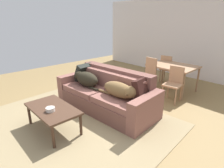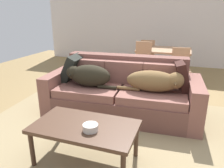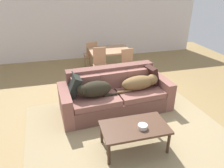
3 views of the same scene
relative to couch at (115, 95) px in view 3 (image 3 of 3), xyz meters
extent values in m
plane|color=olive|center=(0.22, -0.21, -0.35)|extent=(10.00, 10.00, 0.00)
cube|color=silver|center=(0.22, 3.79, 1.00)|extent=(8.00, 0.12, 2.70)
cube|color=#98845D|center=(0.00, -0.92, -0.34)|extent=(3.92, 3.37, 0.01)
cube|color=brown|center=(0.00, -0.06, -0.17)|extent=(2.06, 1.12, 0.36)
cube|color=brown|center=(-0.49, -0.10, 0.07)|extent=(1.03, 1.00, 0.12)
cube|color=brown|center=(0.50, -0.03, 0.07)|extent=(1.03, 1.00, 0.12)
cube|color=brown|center=(-0.02, 0.30, 0.35)|extent=(2.01, 0.38, 0.43)
cube|color=brown|center=(-0.62, 0.07, 0.32)|extent=(0.62, 0.20, 0.36)
cube|color=brown|center=(-0.01, 0.12, 0.32)|extent=(0.62, 0.20, 0.36)
cube|color=brown|center=(0.61, 0.16, 0.32)|extent=(0.62, 0.20, 0.36)
cube|color=brown|center=(-1.09, -0.14, -0.02)|extent=(0.27, 0.99, 0.65)
cube|color=brown|center=(1.10, 0.01, -0.02)|extent=(0.27, 0.99, 0.65)
ellipsoid|color=black|center=(-0.46, -0.21, 0.30)|extent=(0.67, 0.37, 0.34)
sphere|color=black|center=(-0.74, -0.25, 0.34)|extent=(0.21, 0.21, 0.21)
cone|color=black|center=(-0.73, -0.35, 0.33)|extent=(0.10, 0.12, 0.10)
cylinder|color=black|center=(-0.17, -0.26, 0.16)|extent=(0.29, 0.07, 0.05)
ellipsoid|color=brown|center=(0.49, -0.12, 0.29)|extent=(0.78, 0.36, 0.31)
sphere|color=brown|center=(0.81, -0.12, 0.33)|extent=(0.24, 0.24, 0.24)
cone|color=brown|center=(0.82, -0.23, 0.32)|extent=(0.11, 0.14, 0.11)
cylinder|color=brown|center=(0.15, -0.21, 0.16)|extent=(0.34, 0.07, 0.05)
cube|color=black|center=(-0.90, 0.00, 0.34)|extent=(0.36, 0.48, 0.47)
cube|color=#321814|center=(0.89, 0.12, 0.33)|extent=(0.31, 0.48, 0.46)
cube|color=#4C3223|center=(-0.02, -1.32, 0.09)|extent=(1.11, 0.62, 0.04)
cylinder|color=#412A1E|center=(-0.53, -1.58, -0.14)|extent=(0.05, 0.05, 0.41)
cylinder|color=#412A1E|center=(0.48, -1.58, -0.14)|extent=(0.05, 0.05, 0.41)
cylinder|color=#412A1E|center=(-0.53, -1.06, -0.14)|extent=(0.05, 0.05, 0.41)
cylinder|color=#412A1E|center=(0.48, -1.06, -0.14)|extent=(0.05, 0.05, 0.41)
cylinder|color=silver|center=(0.08, -1.40, 0.14)|extent=(0.16, 0.16, 0.07)
cube|color=#AB7D58|center=(0.41, 2.12, 0.38)|extent=(1.23, 0.95, 0.04)
cylinder|color=#916A4B|center=(-0.16, 1.70, 0.01)|extent=(0.05, 0.05, 0.71)
cylinder|color=#916A4B|center=(0.97, 1.70, 0.01)|extent=(0.05, 0.05, 0.71)
cylinder|color=#916A4B|center=(-0.16, 2.55, 0.01)|extent=(0.05, 0.05, 0.71)
cylinder|color=#916A4B|center=(0.97, 2.55, 0.01)|extent=(0.05, 0.05, 0.71)
cube|color=#AB7D58|center=(-0.01, 1.47, 0.11)|extent=(0.41, 0.41, 0.04)
cube|color=#AB7D58|center=(0.00, 1.65, 0.38)|extent=(0.36, 0.05, 0.49)
cylinder|color=#9A7050|center=(-0.18, 1.31, -0.13)|extent=(0.04, 0.04, 0.44)
cylinder|color=#9A7050|center=(0.16, 1.30, -0.13)|extent=(0.04, 0.04, 0.44)
cylinder|color=#9A7050|center=(-0.17, 1.65, -0.13)|extent=(0.04, 0.04, 0.44)
cylinder|color=#9A7050|center=(0.17, 1.64, -0.13)|extent=(0.04, 0.04, 0.44)
cube|color=#AB7D58|center=(0.83, 1.42, 0.10)|extent=(0.45, 0.45, 0.04)
cube|color=#AB7D58|center=(0.81, 1.60, 0.33)|extent=(0.36, 0.08, 0.42)
cylinder|color=#9A7050|center=(0.68, 1.23, -0.13)|extent=(0.04, 0.04, 0.42)
cylinder|color=#9A7050|center=(1.02, 1.27, -0.13)|extent=(0.04, 0.04, 0.42)
cylinder|color=#9A7050|center=(0.64, 1.57, -0.13)|extent=(0.04, 0.04, 0.42)
cylinder|color=#9A7050|center=(0.98, 1.61, -0.13)|extent=(0.04, 0.04, 0.42)
cube|color=#AB7D58|center=(-0.09, 2.72, 0.09)|extent=(0.45, 0.45, 0.04)
cube|color=#AB7D58|center=(-0.07, 2.54, 0.33)|extent=(0.36, 0.08, 0.44)
cylinder|color=#9A7050|center=(0.06, 2.91, -0.14)|extent=(0.04, 0.04, 0.41)
cylinder|color=#9A7050|center=(-0.28, 2.87, -0.14)|extent=(0.04, 0.04, 0.41)
cylinder|color=#9A7050|center=(0.10, 2.57, -0.14)|extent=(0.04, 0.04, 0.41)
cylinder|color=#9A7050|center=(-0.24, 2.53, -0.14)|extent=(0.04, 0.04, 0.41)
camera|label=1|loc=(2.93, -2.59, 1.64)|focal=29.64mm
camera|label=2|loc=(0.91, -3.13, 1.25)|focal=34.42mm
camera|label=3|loc=(-1.09, -3.92, 2.24)|focal=33.48mm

